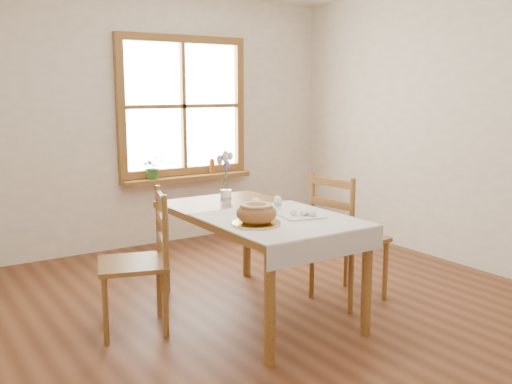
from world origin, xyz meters
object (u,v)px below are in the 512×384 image
(chair_left, at_px, (132,262))
(flower_vase, at_px, (226,197))
(chair_right, at_px, (349,237))
(bread_plate, at_px, (256,224))
(dining_table, at_px, (256,224))

(chair_left, relative_size, flower_vase, 10.01)
(chair_left, distance_m, chair_right, 1.66)
(bread_plate, bearing_deg, chair_left, 139.62)
(dining_table, distance_m, chair_left, 0.91)
(chair_right, height_order, flower_vase, chair_right)
(chair_left, relative_size, bread_plate, 3.13)
(chair_left, relative_size, chair_right, 0.96)
(dining_table, distance_m, chair_right, 0.78)
(dining_table, bearing_deg, flower_vase, 90.62)
(chair_right, bearing_deg, bread_plate, 93.94)
(dining_table, height_order, chair_right, chair_right)
(bread_plate, bearing_deg, dining_table, 57.08)
(bread_plate, height_order, flower_vase, flower_vase)
(chair_left, bearing_deg, bread_plate, 66.99)
(bread_plate, bearing_deg, chair_right, 10.33)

